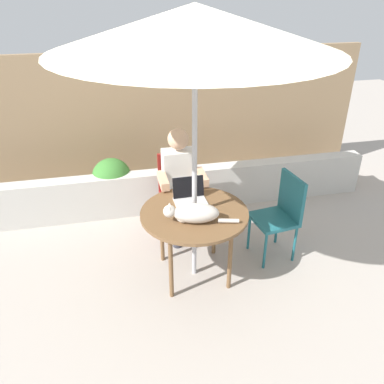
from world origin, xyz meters
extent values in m
plane|color=#ADA399|center=(0.00, 0.00, 0.00)|extent=(14.00, 14.00, 0.00)
cube|color=#937756|center=(0.00, 2.11, 0.89)|extent=(5.58, 0.08, 1.79)
cube|color=beige|center=(0.00, 1.27, 0.26)|extent=(5.02, 0.20, 0.53)
cylinder|color=brown|center=(0.00, 0.00, 0.69)|extent=(0.99, 0.99, 0.03)
cylinder|color=brown|center=(0.27, 0.27, 0.34)|extent=(0.04, 0.04, 0.68)
cylinder|color=brown|center=(-0.27, 0.27, 0.34)|extent=(0.04, 0.04, 0.68)
cylinder|color=brown|center=(-0.27, -0.27, 0.34)|extent=(0.04, 0.04, 0.68)
cylinder|color=brown|center=(0.27, -0.27, 0.34)|extent=(0.04, 0.04, 0.68)
cylinder|color=#B7B7BC|center=(0.00, 0.00, 1.12)|extent=(0.04, 0.04, 2.24)
cone|color=beige|center=(0.00, 0.00, 2.26)|extent=(2.19, 2.19, 0.33)
sphere|color=#B7B7BC|center=(0.00, 0.00, 2.27)|extent=(0.06, 0.06, 0.06)
cube|color=maroon|center=(0.00, 0.77, 0.44)|extent=(0.40, 0.40, 0.04)
cube|color=maroon|center=(0.00, 0.95, 0.67)|extent=(0.40, 0.04, 0.44)
cylinder|color=maroon|center=(0.17, 0.94, 0.21)|extent=(0.03, 0.03, 0.42)
cylinder|color=maroon|center=(-0.17, 0.94, 0.21)|extent=(0.03, 0.03, 0.42)
cylinder|color=maroon|center=(-0.17, 0.60, 0.21)|extent=(0.03, 0.03, 0.42)
cylinder|color=maroon|center=(0.17, 0.60, 0.21)|extent=(0.03, 0.03, 0.42)
cube|color=#1E606B|center=(0.84, 0.12, 0.44)|extent=(0.45, 0.45, 0.04)
cube|color=#1E606B|center=(1.02, 0.14, 0.67)|extent=(0.09, 0.40, 0.44)
cylinder|color=#1E606B|center=(1.03, -0.03, 0.21)|extent=(0.03, 0.03, 0.42)
cylinder|color=#1E606B|center=(0.99, 0.31, 0.21)|extent=(0.03, 0.03, 0.42)
cylinder|color=#1E606B|center=(0.65, 0.26, 0.21)|extent=(0.03, 0.03, 0.42)
cylinder|color=#1E606B|center=(0.70, -0.08, 0.21)|extent=(0.03, 0.03, 0.42)
cube|color=white|center=(0.00, 0.77, 0.72)|extent=(0.34, 0.20, 0.54)
sphere|color=#DBAD89|center=(0.00, 0.76, 1.12)|extent=(0.22, 0.22, 0.22)
cube|color=#383842|center=(-0.08, 0.62, 0.50)|extent=(0.12, 0.30, 0.12)
cylinder|color=#383842|center=(-0.08, 0.47, 0.23)|extent=(0.10, 0.10, 0.45)
cube|color=#383842|center=(0.08, 0.62, 0.50)|extent=(0.12, 0.30, 0.12)
cylinder|color=#383842|center=(0.08, 0.47, 0.23)|extent=(0.10, 0.10, 0.45)
cube|color=#DBAD89|center=(-0.20, 0.55, 0.77)|extent=(0.08, 0.32, 0.08)
cube|color=#DBAD89|center=(0.20, 0.55, 0.77)|extent=(0.08, 0.32, 0.08)
cube|color=silver|center=(0.00, 0.16, 0.72)|extent=(0.31, 0.23, 0.02)
cube|color=black|center=(0.00, 0.27, 0.83)|extent=(0.30, 0.07, 0.20)
cube|color=silver|center=(0.00, 0.28, 0.83)|extent=(0.30, 0.06, 0.20)
ellipsoid|color=silver|center=(-0.02, -0.16, 0.79)|extent=(0.43, 0.27, 0.17)
sphere|color=silver|center=(-0.24, -0.11, 0.81)|extent=(0.11, 0.11, 0.11)
ellipsoid|color=white|center=(-0.13, -0.14, 0.76)|extent=(0.14, 0.14, 0.09)
cylinder|color=silver|center=(0.25, -0.25, 0.73)|extent=(0.18, 0.07, 0.04)
cone|color=silver|center=(-0.24, -0.08, 0.86)|extent=(0.04, 0.04, 0.03)
cone|color=silver|center=(-0.25, -0.14, 0.86)|extent=(0.04, 0.04, 0.03)
cylinder|color=#9E5138|center=(-0.71, 1.41, 0.13)|extent=(0.37, 0.37, 0.25)
ellipsoid|color=#3D7F33|center=(-0.71, 1.41, 0.45)|extent=(0.47, 0.47, 0.46)
camera|label=1|loc=(-0.67, -2.96, 2.58)|focal=36.87mm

